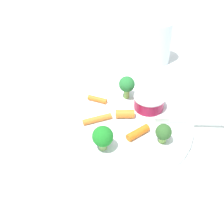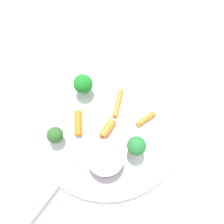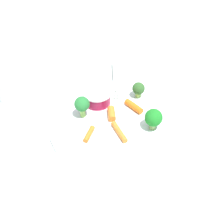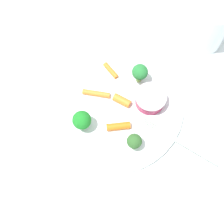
% 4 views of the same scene
% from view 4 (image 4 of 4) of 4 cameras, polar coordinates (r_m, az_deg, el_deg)
% --- Properties ---
extents(ground_plane, '(2.40, 2.40, 0.00)m').
position_cam_4_polar(ground_plane, '(0.66, 0.10, 1.21)').
color(ground_plane, white).
extents(plate, '(0.29, 0.29, 0.01)m').
position_cam_4_polar(plate, '(0.66, 0.10, 1.42)').
color(plate, white).
rests_on(plate, ground_plane).
extents(sauce_cup, '(0.06, 0.06, 0.03)m').
position_cam_4_polar(sauce_cup, '(0.64, 6.84, 2.31)').
color(sauce_cup, maroon).
rests_on(sauce_cup, plate).
extents(broccoli_floret_0, '(0.03, 0.03, 0.04)m').
position_cam_4_polar(broccoli_floret_0, '(0.60, 3.99, -5.23)').
color(broccoli_floret_0, '#8CC358').
rests_on(broccoli_floret_0, plate).
extents(broccoli_floret_1, '(0.04, 0.04, 0.05)m').
position_cam_4_polar(broccoli_floret_1, '(0.61, -5.39, -1.49)').
color(broccoli_floret_1, '#86AC60').
rests_on(broccoli_floret_1, plate).
extents(broccoli_floret_2, '(0.03, 0.03, 0.05)m').
position_cam_4_polar(broccoli_floret_2, '(0.65, 4.76, 7.21)').
color(broccoli_floret_2, '#86BF58').
rests_on(broccoli_floret_2, plate).
extents(carrot_stick_0, '(0.05, 0.04, 0.01)m').
position_cam_4_polar(carrot_stick_0, '(0.65, -2.82, 3.31)').
color(carrot_stick_0, orange).
rests_on(carrot_stick_0, plate).
extents(carrot_stick_1, '(0.04, 0.03, 0.02)m').
position_cam_4_polar(carrot_stick_1, '(0.65, 1.76, 2.07)').
color(carrot_stick_1, orange).
rests_on(carrot_stick_1, plate).
extents(carrot_stick_2, '(0.04, 0.01, 0.01)m').
position_cam_4_polar(carrot_stick_2, '(0.68, -0.23, 7.40)').
color(carrot_stick_2, orange).
rests_on(carrot_stick_2, plate).
extents(carrot_stick_3, '(0.04, 0.05, 0.01)m').
position_cam_4_polar(carrot_stick_3, '(0.63, 1.15, -2.55)').
color(carrot_stick_3, orange).
rests_on(carrot_stick_3, plate).
extents(fork, '(0.16, 0.05, 0.00)m').
position_cam_4_polar(fork, '(0.64, 11.65, -5.08)').
color(fork, '#B1C0B2').
rests_on(fork, plate).
extents(drinking_glass, '(0.06, 0.06, 0.11)m').
position_cam_4_polar(drinking_glass, '(0.72, 17.48, 14.00)').
color(drinking_glass, silver).
rests_on(drinking_glass, ground_plane).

